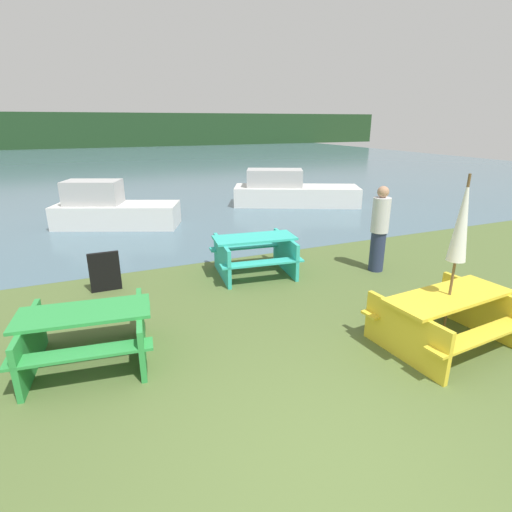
% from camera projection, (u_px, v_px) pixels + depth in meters
% --- Properties ---
extents(ground_plane, '(60.00, 60.00, 0.00)m').
position_uv_depth(ground_plane, '(338.00, 483.00, 3.52)').
color(ground_plane, '#516633').
extents(water, '(60.00, 50.00, 0.00)m').
position_uv_depth(water, '(106.00, 163.00, 30.60)').
color(water, slate).
rests_on(water, ground_plane).
extents(far_treeline, '(80.00, 1.60, 4.00)m').
position_uv_depth(far_treeline, '(93.00, 130.00, 47.37)').
color(far_treeline, '#1E3D1E').
rests_on(far_treeline, water).
extents(picnic_table_yellow, '(1.99, 1.53, 0.77)m').
position_uv_depth(picnic_table_yellow, '(446.00, 314.00, 5.59)').
color(picnic_table_yellow, yellow).
rests_on(picnic_table_yellow, ground_plane).
extents(picnic_table_green, '(1.80, 1.57, 0.74)m').
position_uv_depth(picnic_table_green, '(87.00, 331.00, 5.17)').
color(picnic_table_green, green).
rests_on(picnic_table_green, ground_plane).
extents(picnic_table_teal, '(1.80, 1.56, 0.80)m').
position_uv_depth(picnic_table_teal, '(255.00, 252.00, 8.23)').
color(picnic_table_teal, '#33B7A8').
rests_on(picnic_table_teal, ground_plane).
extents(umbrella_white, '(0.25, 0.25, 2.42)m').
position_uv_depth(umbrella_white, '(462.00, 221.00, 5.16)').
color(umbrella_white, brown).
rests_on(umbrella_white, ground_plane).
extents(boat, '(3.81, 2.56, 1.38)m').
position_uv_depth(boat, '(112.00, 210.00, 11.96)').
color(boat, silver).
rests_on(boat, water).
extents(boat_second, '(4.84, 3.34, 1.33)m').
position_uv_depth(boat_second, '(292.00, 192.00, 15.09)').
color(boat_second, silver).
rests_on(boat_second, water).
extents(person, '(0.36, 0.36, 1.80)m').
position_uv_depth(person, '(379.00, 229.00, 8.27)').
color(person, '#283351').
rests_on(person, ground_plane).
extents(signboard, '(0.55, 0.08, 0.75)m').
position_uv_depth(signboard, '(105.00, 272.00, 7.42)').
color(signboard, black).
rests_on(signboard, ground_plane).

